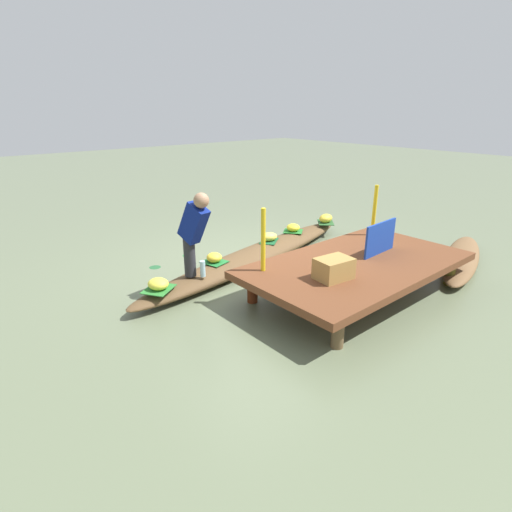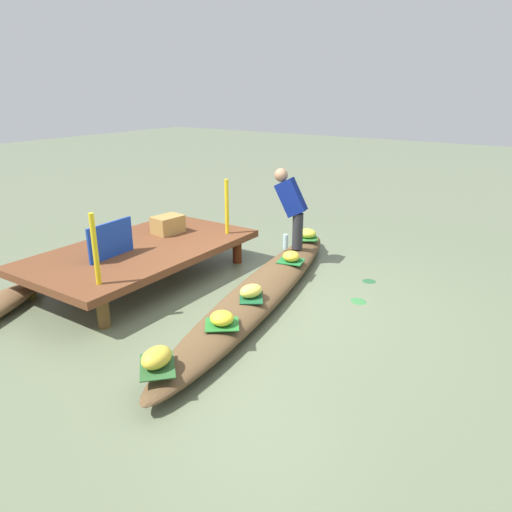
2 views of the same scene
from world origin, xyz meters
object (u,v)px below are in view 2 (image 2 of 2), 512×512
Objects in this scene: banana_bunch_2 at (251,291)px; market_banner at (111,240)px; vendor_boat at (261,292)px; banana_bunch_0 at (157,357)px; banana_bunch_4 at (291,256)px; banana_bunch_3 at (307,233)px; produce_crate at (168,224)px; water_bottle at (285,242)px; vendor_person at (291,204)px; banana_bunch_1 at (222,318)px.

market_banner is at bearing 100.64° from banana_bunch_2.
vendor_boat is 15.88× the size of banana_bunch_0.
banana_bunch_0 is 1.30× the size of banana_bunch_4.
banana_bunch_2 reaches higher than vendor_boat.
vendor_boat is at bearing 19.17° from banana_bunch_2.
banana_bunch_2 is 2.49m from banana_bunch_3.
vendor_boat is 6.89× the size of market_banner.
water_bottle is at bearing -59.39° from produce_crate.
market_banner reaches higher than banana_bunch_3.
vendor_boat is at bearing -101.85° from produce_crate.
vendor_boat is 0.91m from banana_bunch_4.
vendor_person is at bearing -177.93° from banana_bunch_3.
banana_bunch_1 is 2.09m from banana_bunch_4.
banana_bunch_2 reaches higher than banana_bunch_4.
banana_bunch_3 is at bearing 0.52° from vendor_boat.
produce_crate is (-1.00, 1.57, -0.33)m from vendor_person.
market_banner is (-1.69, 1.73, 0.38)m from banana_bunch_4.
banana_bunch_1 is 3.25m from banana_bunch_3.
vendor_boat is 2.06m from produce_crate.
market_banner is 1.23m from produce_crate.
water_bottle is (2.50, 0.72, 0.04)m from banana_bunch_1.
banana_bunch_3 is at bearing 9.86° from banana_bunch_0.
produce_crate is at bearing 67.04° from vendor_boat.
banana_bunch_3 is (2.00, 0.41, 0.20)m from vendor_boat.
banana_bunch_4 is (0.89, 0.07, 0.20)m from vendor_boat.
banana_bunch_0 reaches higher than banana_bunch_2.
water_bottle is at bearing 158.31° from vendor_person.
banana_bunch_1 is at bearing -163.92° from water_bottle.
vendor_boat is at bearing -164.56° from vendor_person.
banana_bunch_0 is at bearing -168.03° from water_bottle.
banana_bunch_2 is (0.74, 0.14, 0.00)m from banana_bunch_1.
produce_crate is at bearing 120.61° from water_bottle.
vendor_person reaches higher than water_bottle.
water_bottle is at bearing 178.80° from banana_bunch_3.
banana_bunch_0 is (-2.12, -0.30, 0.22)m from vendor_boat.
banana_bunch_3 is at bearing 12.55° from banana_bunch_1.
banana_bunch_0 reaches higher than vendor_boat.
market_banner is at bearing 147.02° from water_bottle.
market_banner is (-2.12, 1.38, 0.34)m from water_bottle.
produce_crate is (-0.91, 1.54, 0.24)m from water_bottle.
banana_bunch_4 is at bearing -75.95° from produce_crate.
vendor_boat is 17.36× the size of banana_bunch_2.
vendor_person is 5.29× the size of water_bottle.
vendor_person reaches higher than market_banner.
banana_bunch_3 is at bearing 13.02° from banana_bunch_2.
banana_bunch_1 is 0.85× the size of banana_bunch_2.
water_bottle is at bearing 18.15° from banana_bunch_2.
market_banner is at bearing -172.46° from produce_crate.
banana_bunch_0 is at bearing -138.12° from produce_crate.
banana_bunch_4 is at bearing -141.22° from water_bottle.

